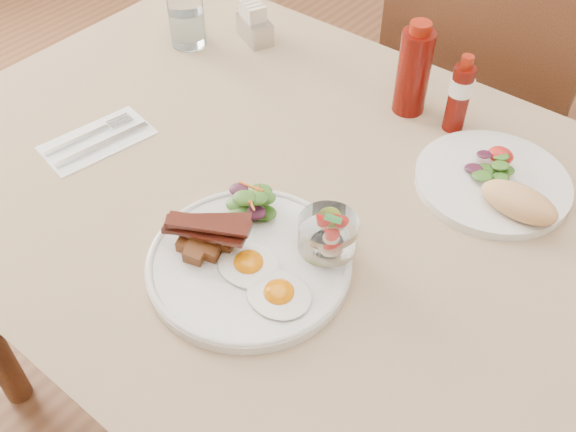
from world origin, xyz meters
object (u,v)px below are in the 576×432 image
at_px(ketchup_bottle, 414,71).
at_px(second_plate, 499,185).
at_px(main_plate, 249,264).
at_px(fruit_cup, 328,234).
at_px(water_glass, 187,19).
at_px(chair_far, 477,113).
at_px(hot_sauce_bottle, 460,95).
at_px(sugar_caddy, 254,25).
at_px(table, 307,235).

bearing_deg(ketchup_bottle, second_plate, -24.52).
height_order(main_plate, fruit_cup, fruit_cup).
height_order(ketchup_bottle, water_glass, ketchup_bottle).
bearing_deg(chair_far, hot_sauce_bottle, -76.47).
xyz_separation_m(fruit_cup, sugar_caddy, (-0.46, 0.39, -0.03)).
height_order(ketchup_bottle, sugar_caddy, ketchup_bottle).
distance_m(chair_far, main_plate, 0.86).
height_order(table, second_plate, second_plate).
xyz_separation_m(main_plate, hot_sauce_bottle, (0.07, 0.45, 0.06)).
relative_size(sugar_caddy, water_glass, 0.78).
bearing_deg(sugar_caddy, fruit_cup, -16.21).
relative_size(main_plate, hot_sauce_bottle, 2.01).
xyz_separation_m(table, second_plate, (0.22, 0.19, 0.10)).
xyz_separation_m(chair_far, water_glass, (-0.46, -0.46, 0.28)).
xyz_separation_m(chair_far, fruit_cup, (0.10, -0.76, 0.29)).
height_order(fruit_cup, water_glass, water_glass).
bearing_deg(main_plate, chair_far, 91.62).
xyz_separation_m(table, hot_sauce_bottle, (0.09, 0.29, 0.16)).
bearing_deg(hot_sauce_bottle, water_glass, -171.20).
xyz_separation_m(table, fruit_cup, (0.10, -0.09, 0.15)).
bearing_deg(second_plate, hot_sauce_bottle, 142.33).
relative_size(chair_far, fruit_cup, 11.49).
xyz_separation_m(chair_far, main_plate, (0.02, -0.83, 0.24)).
bearing_deg(main_plate, ketchup_bottle, 92.66).
xyz_separation_m(ketchup_bottle, water_glass, (-0.46, -0.08, -0.03)).
bearing_deg(sugar_caddy, second_plate, 13.08).
distance_m(chair_far, hot_sauce_bottle, 0.49).
relative_size(second_plate, sugar_caddy, 2.57).
distance_m(chair_far, second_plate, 0.58).
height_order(chair_far, hot_sauce_bottle, chair_far).
bearing_deg(water_glass, table, -24.10).
bearing_deg(table, water_glass, 155.90).
relative_size(main_plate, water_glass, 2.34).
distance_m(hot_sauce_bottle, sugar_caddy, 0.45).
distance_m(table, chair_far, 0.68).
xyz_separation_m(chair_far, ketchup_bottle, (0.00, -0.38, 0.31)).
height_order(table, main_plate, main_plate).
bearing_deg(main_plate, second_plate, 60.48).
distance_m(fruit_cup, ketchup_bottle, 0.39).
distance_m(main_plate, water_glass, 0.60).
relative_size(table, second_plate, 5.53).
distance_m(fruit_cup, second_plate, 0.31).
xyz_separation_m(chair_far, sugar_caddy, (-0.36, -0.37, 0.26)).
relative_size(table, chair_far, 1.43).
bearing_deg(main_plate, water_glass, 142.56).
bearing_deg(water_glass, ketchup_bottle, 10.29).
bearing_deg(hot_sauce_bottle, main_plate, -98.44).
distance_m(table, sugar_caddy, 0.48).
distance_m(second_plate, water_glass, 0.68).
bearing_deg(table, fruit_cup, -42.13).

